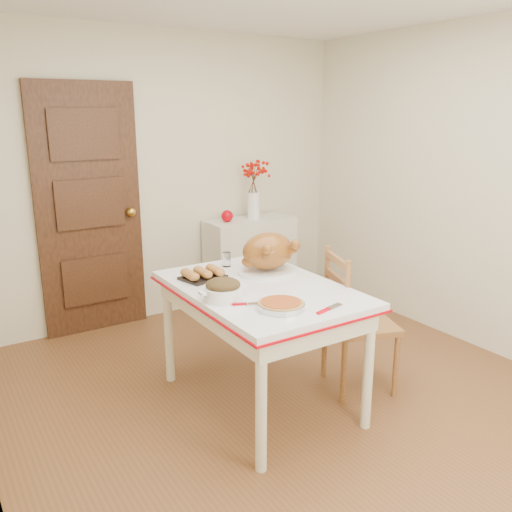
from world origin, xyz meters
TOP-DOWN VIEW (x-y plane):
  - floor at (0.00, 0.00)m, footprint 3.50×4.00m
  - wall_back at (0.00, 2.00)m, footprint 3.50×0.00m
  - wall_right at (1.75, 0.00)m, footprint 0.00×4.00m
  - door_back at (-0.70, 1.97)m, footprint 0.85×0.06m
  - sideboard at (0.74, 1.78)m, footprint 0.84×0.37m
  - kitchen_table at (-0.18, 0.18)m, footprint 0.90×1.32m
  - chair_oak at (0.49, -0.01)m, footprint 0.54×0.54m
  - berry_vase at (0.78, 1.78)m, footprint 0.27×0.27m
  - apple at (0.49, 1.78)m, footprint 0.11×0.11m
  - turkey_platter at (0.01, 0.40)m, footprint 0.49×0.43m
  - pumpkin_pie at (-0.30, -0.20)m, footprint 0.33×0.33m
  - stuffing_dish at (-0.49, 0.10)m, footprint 0.36×0.32m
  - rolls_tray at (-0.41, 0.51)m, footprint 0.30×0.26m
  - pie_server at (-0.09, -0.35)m, footprint 0.22×0.11m
  - carving_knife at (-0.40, -0.06)m, footprint 0.23×0.14m
  - drinking_glass at (-0.15, 0.67)m, footprint 0.07×0.07m
  - shaker_pair at (0.15, 0.68)m, footprint 0.09×0.06m

SIDE VIEW (x-z plane):
  - floor at x=0.00m, z-range 0.00..0.00m
  - kitchen_table at x=-0.18m, z-range 0.00..0.79m
  - sideboard at x=0.74m, z-range 0.00..0.84m
  - chair_oak at x=0.49m, z-range 0.00..0.96m
  - pie_server at x=-0.09m, z-range 0.79..0.80m
  - carving_knife at x=-0.40m, z-range 0.79..0.80m
  - pumpkin_pie at x=-0.30m, z-range 0.79..0.84m
  - rolls_tray at x=-0.41m, z-range 0.79..0.86m
  - shaker_pair at x=0.15m, z-range 0.79..0.88m
  - drinking_glass at x=-0.15m, z-range 0.79..0.89m
  - stuffing_dish at x=-0.49m, z-range 0.79..0.90m
  - apple at x=0.49m, z-range 0.84..0.95m
  - turkey_platter at x=0.01m, z-range 0.79..1.06m
  - door_back at x=-0.70m, z-range 0.00..2.06m
  - berry_vase at x=0.78m, z-range 0.84..1.36m
  - wall_back at x=0.00m, z-range 0.00..2.50m
  - wall_right at x=1.75m, z-range 0.00..2.50m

